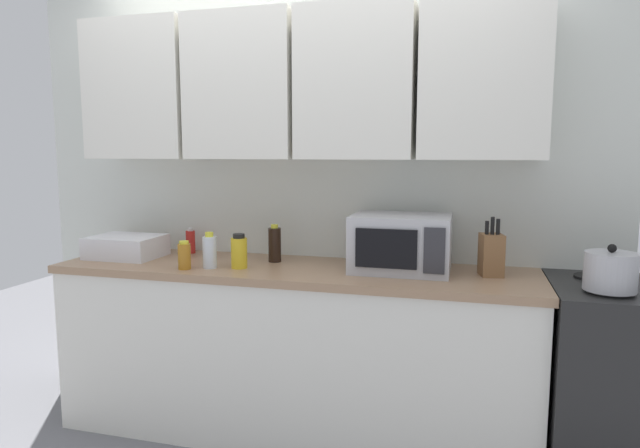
{
  "coord_description": "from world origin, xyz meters",
  "views": [
    {
      "loc": [
        0.87,
        -2.93,
        1.48
      ],
      "look_at": [
        0.14,
        -0.25,
        1.12
      ],
      "focal_mm": 30.71,
      "sensor_mm": 36.0,
      "label": 1
    }
  ],
  "objects_px": {
    "stove_range": "(636,386)",
    "bottle_yellow_mustard": "(239,252)",
    "bottle_clear_tall": "(210,252)",
    "dish_rack": "(126,247)",
    "knife_block": "(491,254)",
    "bottle_soy_dark": "(275,244)",
    "microwave": "(401,243)",
    "kettle": "(611,271)",
    "bottle_amber_vinegar": "(184,256)",
    "bottle_red_sauce": "(191,241)"
  },
  "relations": [
    {
      "from": "knife_block",
      "to": "bottle_clear_tall",
      "type": "distance_m",
      "value": 1.39
    },
    {
      "from": "stove_range",
      "to": "bottle_amber_vinegar",
      "type": "height_order",
      "value": "bottle_amber_vinegar"
    },
    {
      "from": "bottle_red_sauce",
      "to": "bottle_yellow_mustard",
      "type": "bearing_deg",
      "value": -35.26
    },
    {
      "from": "kettle",
      "to": "bottle_clear_tall",
      "type": "distance_m",
      "value": 1.84
    },
    {
      "from": "bottle_amber_vinegar",
      "to": "bottle_red_sauce",
      "type": "height_order",
      "value": "bottle_red_sauce"
    },
    {
      "from": "bottle_amber_vinegar",
      "to": "bottle_red_sauce",
      "type": "distance_m",
      "value": 0.45
    },
    {
      "from": "stove_range",
      "to": "bottle_yellow_mustard",
      "type": "xyz_separation_m",
      "value": [
        -1.87,
        -0.08,
        0.53
      ]
    },
    {
      "from": "stove_range",
      "to": "bottle_red_sauce",
      "type": "relative_size",
      "value": 6.17
    },
    {
      "from": "bottle_amber_vinegar",
      "to": "bottle_red_sauce",
      "type": "xyz_separation_m",
      "value": [
        -0.19,
        0.41,
        -0.0
      ]
    },
    {
      "from": "kettle",
      "to": "bottle_yellow_mustard",
      "type": "xyz_separation_m",
      "value": [
        -1.7,
        0.06,
        -0.01
      ]
    },
    {
      "from": "knife_block",
      "to": "bottle_clear_tall",
      "type": "height_order",
      "value": "knife_block"
    },
    {
      "from": "bottle_yellow_mustard",
      "to": "bottle_clear_tall",
      "type": "bearing_deg",
      "value": -164.69
    },
    {
      "from": "dish_rack",
      "to": "knife_block",
      "type": "relative_size",
      "value": 1.34
    },
    {
      "from": "bottle_soy_dark",
      "to": "stove_range",
      "type": "bearing_deg",
      "value": -3.8
    },
    {
      "from": "knife_block",
      "to": "bottle_red_sauce",
      "type": "distance_m",
      "value": 1.68
    },
    {
      "from": "kettle",
      "to": "bottle_yellow_mustard",
      "type": "height_order",
      "value": "kettle"
    },
    {
      "from": "bottle_soy_dark",
      "to": "bottle_yellow_mustard",
      "type": "bearing_deg",
      "value": -120.74
    },
    {
      "from": "bottle_soy_dark",
      "to": "microwave",
      "type": "bearing_deg",
      "value": -3.95
    },
    {
      "from": "stove_range",
      "to": "bottle_clear_tall",
      "type": "distance_m",
      "value": 2.08
    },
    {
      "from": "kettle",
      "to": "bottle_red_sauce",
      "type": "distance_m",
      "value": 2.17
    },
    {
      "from": "stove_range",
      "to": "dish_rack",
      "type": "height_order",
      "value": "dish_rack"
    },
    {
      "from": "bottle_amber_vinegar",
      "to": "bottle_soy_dark",
      "type": "bearing_deg",
      "value": 38.42
    },
    {
      "from": "bottle_red_sauce",
      "to": "knife_block",
      "type": "bearing_deg",
      "value": -5.29
    },
    {
      "from": "bottle_red_sauce",
      "to": "bottle_soy_dark",
      "type": "bearing_deg",
      "value": -11.39
    },
    {
      "from": "knife_block",
      "to": "bottle_red_sauce",
      "type": "relative_size",
      "value": 1.92
    },
    {
      "from": "kettle",
      "to": "bottle_soy_dark",
      "type": "xyz_separation_m",
      "value": [
        -1.58,
        0.26,
        0.0
      ]
    },
    {
      "from": "dish_rack",
      "to": "bottle_soy_dark",
      "type": "xyz_separation_m",
      "value": [
        0.85,
        0.1,
        0.03
      ]
    },
    {
      "from": "stove_range",
      "to": "bottle_red_sauce",
      "type": "height_order",
      "value": "bottle_red_sauce"
    },
    {
      "from": "bottle_clear_tall",
      "to": "bottle_red_sauce",
      "type": "xyz_separation_m",
      "value": [
        -0.3,
        0.35,
        -0.02
      ]
    },
    {
      "from": "kettle",
      "to": "bottle_amber_vinegar",
      "type": "height_order",
      "value": "kettle"
    },
    {
      "from": "dish_rack",
      "to": "bottle_clear_tall",
      "type": "distance_m",
      "value": 0.6
    },
    {
      "from": "stove_range",
      "to": "dish_rack",
      "type": "distance_m",
      "value": 2.65
    },
    {
      "from": "microwave",
      "to": "knife_block",
      "type": "height_order",
      "value": "knife_block"
    },
    {
      "from": "kettle",
      "to": "bottle_amber_vinegar",
      "type": "bearing_deg",
      "value": -178.79
    },
    {
      "from": "microwave",
      "to": "dish_rack",
      "type": "height_order",
      "value": "microwave"
    },
    {
      "from": "knife_block",
      "to": "bottle_amber_vinegar",
      "type": "bearing_deg",
      "value": -170.22
    },
    {
      "from": "knife_block",
      "to": "bottle_yellow_mustard",
      "type": "bearing_deg",
      "value": -172.63
    },
    {
      "from": "bottle_yellow_mustard",
      "to": "bottle_red_sauce",
      "type": "bearing_deg",
      "value": 144.74
    },
    {
      "from": "stove_range",
      "to": "bottle_amber_vinegar",
      "type": "bearing_deg",
      "value": -175.12
    },
    {
      "from": "microwave",
      "to": "bottle_clear_tall",
      "type": "relative_size",
      "value": 2.6
    },
    {
      "from": "kettle",
      "to": "microwave",
      "type": "height_order",
      "value": "microwave"
    },
    {
      "from": "knife_block",
      "to": "bottle_soy_dark",
      "type": "relative_size",
      "value": 1.4
    },
    {
      "from": "microwave",
      "to": "bottle_red_sauce",
      "type": "xyz_separation_m",
      "value": [
        -1.24,
        0.16,
        -0.07
      ]
    },
    {
      "from": "microwave",
      "to": "bottle_soy_dark",
      "type": "height_order",
      "value": "microwave"
    },
    {
      "from": "knife_block",
      "to": "bottle_red_sauce",
      "type": "height_order",
      "value": "knife_block"
    },
    {
      "from": "kettle",
      "to": "bottle_clear_tall",
      "type": "relative_size",
      "value": 1.13
    },
    {
      "from": "stove_range",
      "to": "bottle_red_sauce",
      "type": "xyz_separation_m",
      "value": [
        -2.31,
        0.23,
        0.52
      ]
    },
    {
      "from": "dish_rack",
      "to": "bottle_soy_dark",
      "type": "height_order",
      "value": "bottle_soy_dark"
    },
    {
      "from": "bottle_yellow_mustard",
      "to": "bottle_clear_tall",
      "type": "relative_size",
      "value": 0.95
    },
    {
      "from": "kettle",
      "to": "bottle_amber_vinegar",
      "type": "xyz_separation_m",
      "value": [
        -1.95,
        -0.04,
        -0.02
      ]
    }
  ]
}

